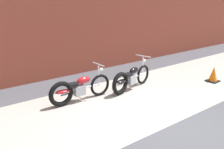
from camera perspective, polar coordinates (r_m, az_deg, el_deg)
The scene contains 6 objects.
ground_plane at distance 6.13m, azimuth 13.85°, elevation -11.37°, with size 80.00×80.00×0.00m, color #47474C.
sidewalk_slab at distance 7.21m, azimuth 3.04°, elevation -6.23°, with size 36.00×3.50×0.01m, color #9E998E.
brick_building_wall at distance 9.51m, azimuth -10.64°, elevation 13.72°, with size 36.00×0.50×4.63m, color brown.
motorcycle_red at distance 7.09m, azimuth -8.25°, elevation -3.37°, with size 2.01×0.58×1.03m.
motorcycle_black at distance 7.92m, azimuth 4.12°, elevation -0.95°, with size 1.98×0.72×1.03m.
traffic_cone at distance 9.49m, azimuth 22.61°, elevation -0.08°, with size 0.40×0.40×0.55m.
Camera 1 is at (-4.28, -3.27, 2.92)m, focal length 39.09 mm.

